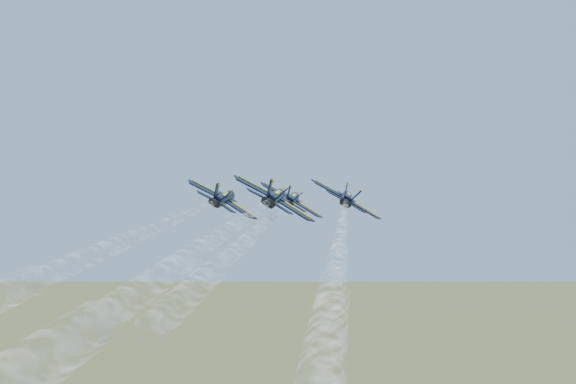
% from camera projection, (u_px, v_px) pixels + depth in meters
% --- Properties ---
extents(jet_lead, '(10.47, 15.56, 5.97)m').
position_uv_depth(jet_lead, '(292.00, 199.00, 121.77)').
color(jet_lead, black).
extents(jet_left, '(10.47, 15.56, 5.97)m').
position_uv_depth(jet_left, '(223.00, 199.00, 109.60)').
color(jet_left, black).
extents(jet_right, '(10.47, 15.56, 5.97)m').
position_uv_depth(jet_right, '(346.00, 199.00, 108.21)').
color(jet_right, black).
extents(jet_slot, '(10.47, 15.56, 5.97)m').
position_uv_depth(jet_slot, '(275.00, 198.00, 93.36)').
color(jet_slot, black).
extents(smoke_trail_lead, '(15.41, 77.76, 2.61)m').
position_uv_depth(smoke_trail_lead, '(251.00, 194.00, 64.01)').
color(smoke_trail_lead, white).
extents(smoke_trail_left, '(15.41, 77.76, 2.61)m').
position_uv_depth(smoke_trail_left, '(97.00, 192.00, 51.83)').
color(smoke_trail_left, white).
extents(smoke_trail_right, '(15.41, 77.76, 2.61)m').
position_uv_depth(smoke_trail_right, '(357.00, 191.00, 50.44)').
color(smoke_trail_right, white).
extents(smoke_trail_slot, '(15.41, 77.76, 2.61)m').
position_uv_depth(smoke_trail_slot, '(173.00, 186.00, 35.59)').
color(smoke_trail_slot, white).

